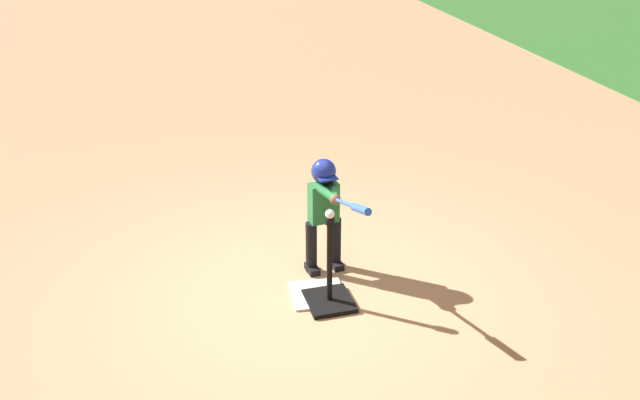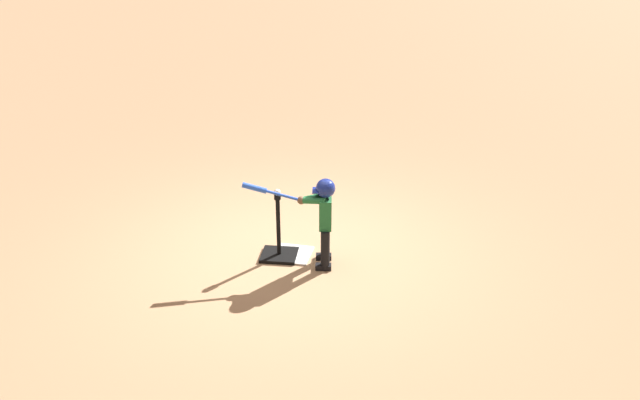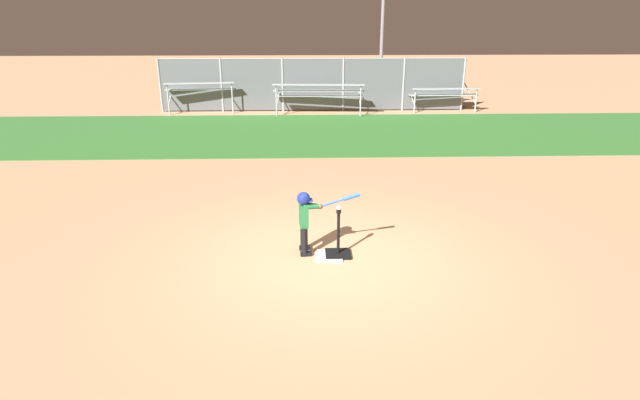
% 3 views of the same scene
% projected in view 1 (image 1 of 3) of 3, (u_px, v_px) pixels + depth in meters
% --- Properties ---
extents(ground_plane, '(90.00, 90.00, 0.00)m').
position_uv_depth(ground_plane, '(307.00, 297.00, 6.29)').
color(ground_plane, tan).
extents(home_plate, '(0.48, 0.48, 0.02)m').
position_uv_depth(home_plate, '(318.00, 294.00, 6.32)').
color(home_plate, white).
rests_on(home_plate, ground_plane).
extents(batting_tee, '(0.41, 0.37, 0.79)m').
position_uv_depth(batting_tee, '(329.00, 291.00, 6.16)').
color(batting_tee, black).
rests_on(batting_tee, ground_plane).
extents(batter_child, '(1.02, 0.34, 1.06)m').
position_uv_depth(batter_child, '(325.00, 203.00, 6.40)').
color(batter_child, black).
rests_on(batter_child, ground_plane).
extents(baseball, '(0.07, 0.07, 0.07)m').
position_uv_depth(baseball, '(330.00, 214.00, 5.85)').
color(baseball, white).
rests_on(baseball, batting_tee).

